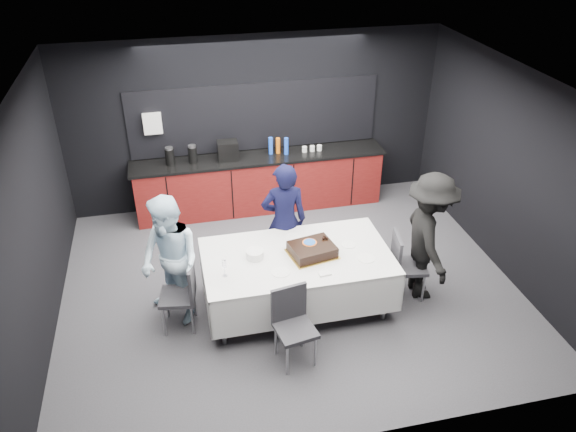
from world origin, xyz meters
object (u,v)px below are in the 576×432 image
at_px(cake_assembly, 312,250).
at_px(person_right, 428,237).
at_px(plate_stack, 255,254).
at_px(chair_right, 404,261).
at_px(chair_near, 293,320).
at_px(party_table, 297,264).
at_px(chair_left, 184,291).
at_px(champagne_flute, 224,265).
at_px(person_center, 284,221).
at_px(person_left, 170,261).

relative_size(cake_assembly, person_right, 0.37).
height_order(cake_assembly, plate_stack, cake_assembly).
xyz_separation_m(plate_stack, chair_right, (1.91, -0.17, -0.30)).
xyz_separation_m(chair_right, chair_near, (-1.65, -0.77, 0.00)).
height_order(chair_near, person_right, person_right).
relative_size(party_table, person_right, 1.33).
height_order(chair_left, chair_right, same).
bearing_deg(champagne_flute, plate_stack, 35.45).
relative_size(party_table, champagne_flute, 10.36).
relative_size(chair_near, person_center, 0.55).
bearing_deg(chair_near, person_right, 21.52).
distance_m(chair_right, person_right, 0.45).
xyz_separation_m(cake_assembly, person_right, (1.50, -0.08, 0.02)).
distance_m(cake_assembly, plate_stack, 0.71).
bearing_deg(person_right, plate_stack, 92.65).
relative_size(champagne_flute, chair_left, 0.24).
bearing_deg(person_right, party_table, 93.56).
distance_m(party_table, person_right, 1.70).
bearing_deg(chair_right, person_right, -1.48).
distance_m(champagne_flute, person_center, 1.32).
distance_m(party_table, champagne_flute, 0.99).
bearing_deg(party_table, chair_near, -106.42).
bearing_deg(person_left, champagne_flute, 26.45).
distance_m(party_table, person_center, 0.75).
xyz_separation_m(chair_right, person_center, (-1.40, 0.82, 0.30)).
height_order(person_left, person_right, person_right).
xyz_separation_m(champagne_flute, chair_near, (0.66, -0.65, -0.40)).
distance_m(chair_near, person_left, 1.64).
bearing_deg(person_right, cake_assembly, 93.97).
bearing_deg(chair_right, party_table, 175.97).
distance_m(champagne_flute, chair_near, 1.01).
relative_size(cake_assembly, chair_left, 0.69).
xyz_separation_m(plate_stack, person_center, (0.51, 0.66, 0.01)).
distance_m(chair_left, person_center, 1.65).
bearing_deg(person_center, chair_right, 153.13).
xyz_separation_m(plate_stack, chair_left, (-0.90, -0.15, -0.30)).
bearing_deg(cake_assembly, chair_right, -3.59).
distance_m(plate_stack, person_left, 1.01).
bearing_deg(champagne_flute, chair_right, 3.08).
height_order(party_table, champagne_flute, champagne_flute).
distance_m(chair_left, person_left, 0.38).
xyz_separation_m(chair_left, person_left, (-0.11, 0.20, 0.31)).
bearing_deg(person_right, chair_right, 95.67).
relative_size(chair_right, person_center, 0.55).
xyz_separation_m(party_table, cake_assembly, (0.19, -0.02, 0.21)).
height_order(champagne_flute, person_left, person_left).
distance_m(chair_near, person_right, 2.11).
bearing_deg(person_center, champagne_flute, 49.49).
height_order(party_table, chair_right, chair_right).
distance_m(chair_near, person_center, 1.64).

